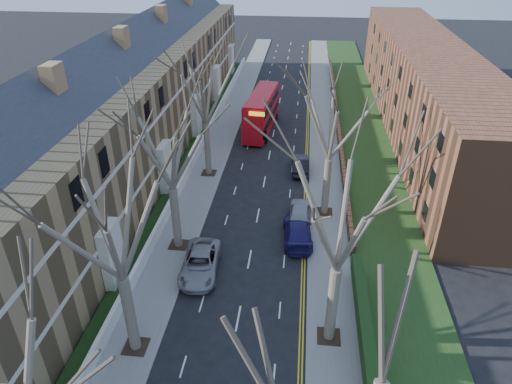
% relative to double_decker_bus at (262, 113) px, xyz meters
% --- Properties ---
extents(pavement_left, '(3.00, 102.00, 0.12)m').
position_rel_double_decker_bus_xyz_m(pavement_left, '(-4.45, -0.80, -2.17)').
color(pavement_left, slate).
rests_on(pavement_left, ground).
extents(pavement_right, '(3.00, 102.00, 0.12)m').
position_rel_double_decker_bus_xyz_m(pavement_right, '(7.55, -0.80, -2.17)').
color(pavement_right, slate).
rests_on(pavement_right, ground).
extents(terrace_left, '(9.70, 78.00, 13.60)m').
position_rel_double_decker_bus_xyz_m(terrace_left, '(-12.10, -8.80, 3.30)').
color(terrace_left, '#9C7E4F').
rests_on(terrace_left, ground).
extents(flats_right, '(13.97, 54.00, 10.00)m').
position_rel_double_decker_bus_xyz_m(flats_right, '(19.01, 3.20, 2.76)').
color(flats_right, brown).
rests_on(flats_right, ground).
extents(front_wall_left, '(0.30, 78.00, 1.00)m').
position_rel_double_decker_bus_xyz_m(front_wall_left, '(-6.10, -8.80, -1.61)').
color(front_wall_left, white).
rests_on(front_wall_left, ground).
extents(grass_verge_right, '(6.00, 102.00, 0.06)m').
position_rel_double_decker_bus_xyz_m(grass_verge_right, '(12.05, -0.80, -2.08)').
color(grass_verge_right, '#1D3814').
rests_on(grass_verge_right, ground).
extents(tree_left_mid, '(10.50, 10.50, 14.71)m').
position_rel_double_decker_bus_xyz_m(tree_left_mid, '(-4.15, -33.80, 7.33)').
color(tree_left_mid, '#736452').
rests_on(tree_left_mid, ground).
extents(tree_left_far, '(10.15, 10.15, 14.22)m').
position_rel_double_decker_bus_xyz_m(tree_left_far, '(-4.15, -23.80, 7.01)').
color(tree_left_far, '#736452').
rests_on(tree_left_far, ground).
extents(tree_left_dist, '(10.50, 10.50, 14.71)m').
position_rel_double_decker_bus_xyz_m(tree_left_dist, '(-4.15, -11.80, 7.33)').
color(tree_left_dist, '#736452').
rests_on(tree_left_dist, ground).
extents(tree_right_mid, '(10.50, 10.50, 14.71)m').
position_rel_double_decker_bus_xyz_m(tree_right_mid, '(7.25, -31.80, 7.33)').
color(tree_right_mid, '#736452').
rests_on(tree_right_mid, ground).
extents(tree_right_far, '(10.15, 10.15, 14.22)m').
position_rel_double_decker_bus_xyz_m(tree_right_far, '(7.25, -17.80, 7.02)').
color(tree_right_far, '#736452').
rests_on(tree_right_far, ground).
extents(double_decker_bus, '(3.51, 11.01, 4.53)m').
position_rel_double_decker_bus_xyz_m(double_decker_bus, '(0.00, 0.00, 0.00)').
color(double_decker_bus, red).
rests_on(double_decker_bus, ground).
extents(car_left_far, '(2.89, 5.71, 1.55)m').
position_rel_double_decker_bus_xyz_m(car_left_far, '(-1.78, -26.58, -1.45)').
color(car_left_far, gray).
rests_on(car_left_far, ground).
extents(car_right_near, '(2.65, 5.60, 1.58)m').
position_rel_double_decker_bus_xyz_m(car_right_near, '(5.04, -21.89, -1.44)').
color(car_right_near, navy).
rests_on(car_right_near, ground).
extents(car_right_mid, '(1.99, 4.75, 1.61)m').
position_rel_double_decker_bus_xyz_m(car_right_mid, '(5.15, -19.18, -1.42)').
color(car_right_mid, '#999DA1').
rests_on(car_right_mid, ground).
extents(car_right_far, '(1.79, 4.67, 1.52)m').
position_rel_double_decker_bus_xyz_m(car_right_far, '(4.95, -10.20, -1.47)').
color(car_right_far, black).
rests_on(car_right_far, ground).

